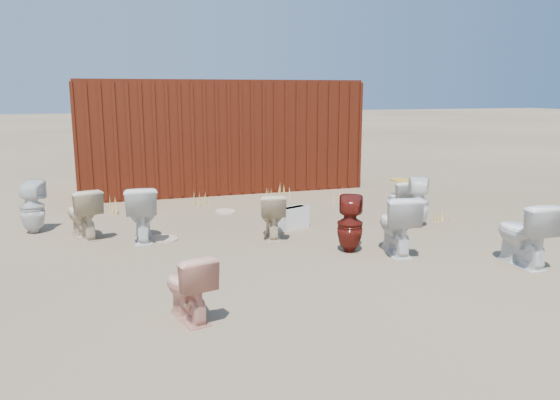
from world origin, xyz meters
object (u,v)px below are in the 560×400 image
object	(u,v)px
toilet_front_e	(523,233)
toilet_back_a	(32,207)
toilet_front_maroon	(350,224)
toilet_back_yellowlid	(400,199)
shipping_container	(217,134)
toilet_front_c	(397,224)
toilet_front_a	(142,213)
toilet_back_beige_right	(272,215)
loose_tank	(294,218)
toilet_back_beige_left	(83,213)
toilet_back_e	(418,202)
toilet_front_pink	(188,286)

from	to	relation	value
toilet_front_e	toilet_back_a	world-z (taller)	toilet_front_e
toilet_front_maroon	toilet_back_yellowlid	world-z (taller)	toilet_front_maroon
shipping_container	toilet_back_yellowlid	distance (m)	4.79
toilet_front_c	toilet_front_e	xyz separation A→B (m)	(1.26, -0.94, 0.01)
shipping_container	toilet_front_maroon	size ratio (longest dim) A/B	7.70
toilet_front_e	toilet_back_a	distance (m)	7.08
toilet_front_a	toilet_back_a	distance (m)	1.86
toilet_back_beige_right	loose_tank	world-z (taller)	toilet_back_beige_right
toilet_front_c	toilet_back_beige_left	size ratio (longest dim) A/B	1.07
toilet_back_beige_right	toilet_back_yellowlid	size ratio (longest dim) A/B	1.07
toilet_back_a	toilet_front_a	bearing A→B (deg)	162.82
toilet_front_a	toilet_back_a	bearing A→B (deg)	-27.74
toilet_front_c	toilet_front_e	distance (m)	1.57
toilet_front_a	loose_tank	distance (m)	2.37
toilet_back_beige_left	toilet_back_yellowlid	bearing A→B (deg)	159.06
shipping_container	loose_tank	bearing A→B (deg)	-85.43
toilet_front_c	toilet_back_yellowlid	xyz separation A→B (m)	(1.18, 1.93, -0.09)
toilet_back_yellowlid	toilet_front_maroon	bearing A→B (deg)	50.07
toilet_front_c	shipping_container	bearing A→B (deg)	-66.41
toilet_front_maroon	loose_tank	world-z (taller)	toilet_front_maroon
toilet_back_beige_left	toilet_back_e	bearing A→B (deg)	151.74
toilet_back_a	toilet_front_c	bearing A→B (deg)	164.95
toilet_back_beige_right	toilet_front_e	bearing A→B (deg)	151.84
toilet_front_c	toilet_back_beige_right	bearing A→B (deg)	-31.45
toilet_front_pink	toilet_back_yellowlid	world-z (taller)	toilet_front_pink
toilet_front_c	toilet_front_maroon	distance (m)	0.63
toilet_back_beige_right	toilet_back_e	bearing A→B (deg)	-168.46
shipping_container	toilet_back_beige_right	distance (m)	4.77
toilet_front_e	toilet_back_beige_right	size ratio (longest dim) A/B	1.20
toilet_front_e	toilet_back_e	size ratio (longest dim) A/B	1.04
toilet_front_pink	toilet_back_e	size ratio (longest dim) A/B	0.85
toilet_front_maroon	toilet_back_yellowlid	size ratio (longest dim) A/B	1.21
toilet_front_c	toilet_back_beige_left	world-z (taller)	toilet_front_c
shipping_container	toilet_front_maroon	xyz separation A→B (m)	(0.64, -5.72, -0.81)
toilet_back_a	toilet_front_e	bearing A→B (deg)	163.36
toilet_front_pink	toilet_back_a	size ratio (longest dim) A/B	0.82
toilet_front_a	toilet_back_e	size ratio (longest dim) A/B	1.04
shipping_container	toilet_front_a	distance (m)	4.77
loose_tank	toilet_front_a	bearing A→B (deg)	157.21
shipping_container	toilet_front_e	xyz separation A→B (m)	(2.47, -6.93, -0.79)
toilet_back_beige_left	toilet_front_e	bearing A→B (deg)	131.24
shipping_container	toilet_front_a	bearing A→B (deg)	-115.47
toilet_front_pink	toilet_front_e	bearing A→B (deg)	170.30
shipping_container	toilet_front_pink	bearing A→B (deg)	-103.93
toilet_front_maroon	toilet_front_e	xyz separation A→B (m)	(1.83, -1.21, 0.02)
shipping_container	toilet_back_beige_right	bearing A→B (deg)	-91.91
toilet_back_a	toilet_back_beige_left	bearing A→B (deg)	156.90
toilet_back_a	toilet_back_beige_left	size ratio (longest dim) A/B	1.07
toilet_back_a	toilet_back_beige_right	world-z (taller)	toilet_back_a
toilet_front_pink	loose_tank	size ratio (longest dim) A/B	1.34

